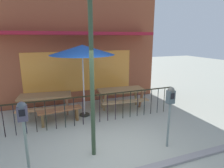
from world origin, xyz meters
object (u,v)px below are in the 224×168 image
picnic_table_left (46,99)px  patio_umbrella (82,50)px  picnic_table_right (121,93)px  street_lamp (91,52)px  patio_bench (60,113)px  parking_meter_far (23,120)px  parking_meter_near (170,101)px

picnic_table_left → patio_umbrella: patio_umbrella is taller
picnic_table_right → street_lamp: street_lamp is taller
patio_umbrella → street_lamp: (-0.32, -2.41, 0.12)m
picnic_table_left → patio_bench: bearing=-63.5°
picnic_table_left → parking_meter_far: size_ratio=1.21×
picnic_table_left → parking_meter_near: size_ratio=1.23×
parking_meter_near → street_lamp: 2.27m
patio_umbrella → parking_meter_near: bearing=-60.5°
picnic_table_left → parking_meter_near: parking_meter_near is taller
picnic_table_right → street_lamp: (-1.87, -2.67, 1.86)m
street_lamp → picnic_table_left: bearing=108.4°
parking_meter_near → parking_meter_far: parking_meter_far is taller
street_lamp → patio_umbrella: bearing=82.5°
picnic_table_right → patio_umbrella: bearing=-170.4°
parking_meter_far → picnic_table_right: bearing=42.2°
picnic_table_right → street_lamp: size_ratio=0.51×
picnic_table_right → parking_meter_far: bearing=-137.8°
parking_meter_near → street_lamp: size_ratio=0.43×
picnic_table_right → parking_meter_far: size_ratio=1.18×
picnic_table_right → parking_meter_far: parking_meter_far is taller
parking_meter_far → street_lamp: 1.90m
patio_bench → parking_meter_far: (-0.86, -2.42, 0.90)m
picnic_table_left → picnic_table_right: (2.84, -0.23, 0.00)m
patio_umbrella → street_lamp: street_lamp is taller
patio_bench → street_lamp: 3.04m
patio_umbrella → patio_bench: patio_umbrella is taller
picnic_table_left → parking_meter_far: parking_meter_far is taller
parking_meter_far → picnic_table_left: bearing=81.9°
picnic_table_left → parking_meter_far: bearing=-98.1°
picnic_table_right → patio_umbrella: patio_umbrella is taller
patio_umbrella → street_lamp: 2.44m
parking_meter_near → picnic_table_left: bearing=131.2°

